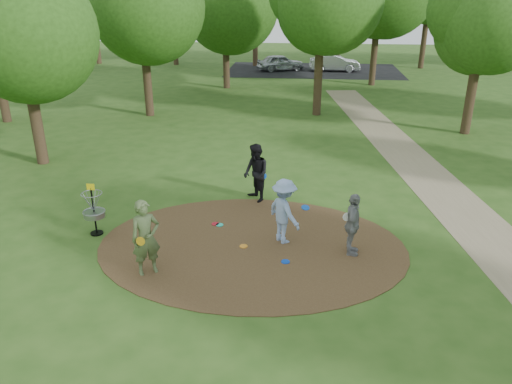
{
  "coord_description": "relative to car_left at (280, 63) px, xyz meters",
  "views": [
    {
      "loc": [
        1.25,
        -11.92,
        6.64
      ],
      "look_at": [
        0.0,
        1.2,
        1.1
      ],
      "focal_mm": 35.0,
      "sensor_mm": 36.0,
      "label": 1
    }
  ],
  "objects": [
    {
      "name": "disc_ground_blue",
      "position": [
        1.67,
        -30.43,
        -0.62
      ],
      "size": [
        0.22,
        0.22,
        0.02
      ],
      "primitive_type": "cylinder",
      "color": "blue",
      "rests_on": "dirt_clearing"
    },
    {
      "name": "parking_lot",
      "position": [
        2.71,
        0.37,
        -0.64
      ],
      "size": [
        14.0,
        8.0,
        0.01
      ],
      "primitive_type": "cube",
      "color": "black",
      "rests_on": "ground"
    },
    {
      "name": "player_throwing_with_disc",
      "position": [
        1.56,
        -29.29,
        0.28
      ],
      "size": [
        1.36,
        1.35,
        1.84
      ],
      "color": "#93ACDC",
      "rests_on": "ground"
    },
    {
      "name": "tree_ring",
      "position": [
        3.13,
        -19.02,
        4.65
      ],
      "size": [
        37.5,
        45.4,
        9.42
      ],
      "color": "#332316",
      "rests_on": "ground"
    },
    {
      "name": "disc_ground_cyan",
      "position": [
        -0.36,
        -28.5,
        -0.62
      ],
      "size": [
        0.22,
        0.22,
        0.02
      ],
      "primitive_type": "cylinder",
      "color": "#1AD2B6",
      "rests_on": "dirt_clearing"
    },
    {
      "name": "disc_ground_orange",
      "position": [
        0.5,
        -29.72,
        -0.62
      ],
      "size": [
        0.22,
        0.22,
        0.02
      ],
      "primitive_type": "cylinder",
      "color": "orange",
      "rests_on": "dirt_clearing"
    },
    {
      "name": "player_walking_with_disc",
      "position": [
        0.53,
        -26.53,
        0.31
      ],
      "size": [
        1.11,
        1.17,
        1.92
      ],
      "color": "black",
      "rests_on": "ground"
    },
    {
      "name": "car_right",
      "position": [
        4.39,
        0.04,
        0.02
      ],
      "size": [
        4.06,
        1.52,
        1.32
      ],
      "primitive_type": "imported",
      "rotation": [
        0.0,
        0.0,
        1.6
      ],
      "color": "#A1A4A8",
      "rests_on": "ground"
    },
    {
      "name": "disc_golf_basket",
      "position": [
        -3.79,
        -29.33,
        0.23
      ],
      "size": [
        0.63,
        0.63,
        1.54
      ],
      "color": "black",
      "rests_on": "ground"
    },
    {
      "name": "dirt_clearing",
      "position": [
        0.71,
        -29.63,
        -0.63
      ],
      "size": [
        8.4,
        8.4,
        0.02
      ],
      "primitive_type": "cylinder",
      "color": "#47301C",
      "rests_on": "ground"
    },
    {
      "name": "player_waiting_with_disc",
      "position": [
        3.36,
        -29.81,
        0.21
      ],
      "size": [
        0.54,
        1.04,
        1.71
      ],
      "color": "gray",
      "rests_on": "ground"
    },
    {
      "name": "disc_ground_red",
      "position": [
        -0.5,
        -28.45,
        -0.62
      ],
      "size": [
        0.22,
        0.22,
        0.02
      ],
      "primitive_type": "cylinder",
      "color": "red",
      "rests_on": "dirt_clearing"
    },
    {
      "name": "car_left",
      "position": [
        0.0,
        0.0,
        0.0
      ],
      "size": [
        4.08,
        2.82,
        1.29
      ],
      "primitive_type": "imported",
      "rotation": [
        0.0,
        0.0,
        1.95
      ],
      "color": "#B6BABE",
      "rests_on": "ground"
    },
    {
      "name": "footpath",
      "position": [
        7.21,
        -27.63,
        -0.64
      ],
      "size": [
        7.55,
        39.89,
        0.01
      ],
      "primitive_type": "cube",
      "rotation": [
        0.0,
        0.0,
        0.14
      ],
      "color": "#8C7A5B",
      "rests_on": "ground"
    },
    {
      "name": "player_observer_with_disc",
      "position": [
        -1.69,
        -31.22,
        0.32
      ],
      "size": [
        0.84,
        0.77,
        1.93
      ],
      "color": "#56693D",
      "rests_on": "ground"
    },
    {
      "name": "ground",
      "position": [
        0.71,
        -29.63,
        -0.64
      ],
      "size": [
        100.0,
        100.0,
        0.0
      ],
      "primitive_type": "plane",
      "color": "#2D5119",
      "rests_on": "ground"
    }
  ]
}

